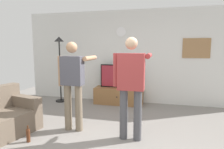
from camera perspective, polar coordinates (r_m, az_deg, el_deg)
ground_plane at (r=3.41m, az=-4.15°, el=-20.64°), size 8.40×8.40×0.00m
back_wall at (r=5.87m, az=4.84°, el=5.13°), size 6.40×0.10×2.70m
tv_stand at (r=5.73m, az=1.95°, el=-6.17°), size 1.39×0.53×0.47m
television at (r=5.67m, az=2.08°, el=-0.47°), size 1.10×0.07×0.67m
wall_clock at (r=5.87m, az=2.65°, el=12.26°), size 0.27×0.03×0.27m
framed_picture at (r=5.80m, az=23.23°, el=7.02°), size 0.71×0.04×0.53m
floor_lamp at (r=6.04m, az=-14.95°, el=5.30°), size 0.32×0.32×1.94m
person_standing_nearer_lamp at (r=3.87m, az=-11.25°, el=-1.81°), size 0.59×0.78×1.73m
person_standing_nearer_couch at (r=3.41m, az=5.56°, el=-2.19°), size 0.63×0.78×1.80m
beverage_bottle at (r=3.84m, az=-23.10°, el=-15.92°), size 0.07×0.07×0.29m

